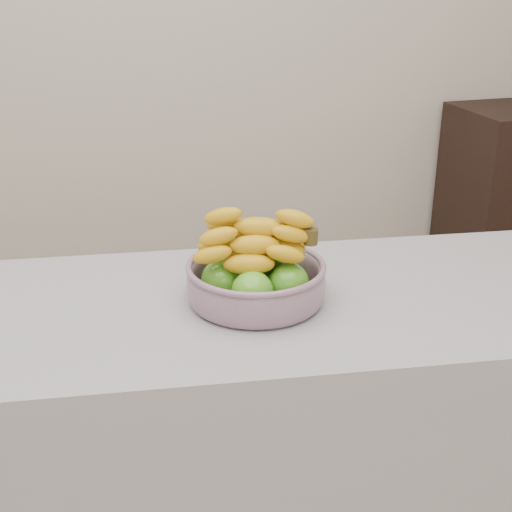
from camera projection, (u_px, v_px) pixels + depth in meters
The scene contains 3 objects.
counter at pixel (142, 485), 1.62m from camera, with size 2.00×0.60×0.90m, color #9C9BA3.
cabinet at pixel (510, 215), 3.20m from camera, with size 0.54×0.43×0.97m, color black.
fruit_bowl at pixel (256, 275), 1.46m from camera, with size 0.29×0.29×0.18m.
Camera 1 is at (0.06, -1.03, 1.56)m, focal length 50.00 mm.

